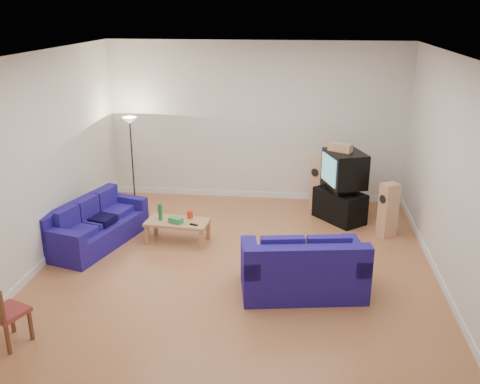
# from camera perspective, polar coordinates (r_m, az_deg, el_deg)

# --- Properties ---
(room) EXTENTS (6.01, 6.51, 3.21)m
(room) POSITION_cam_1_polar(r_m,az_deg,el_deg) (7.73, -0.34, 2.13)
(room) COLOR #9A552F
(room) RESTS_ON ground
(sofa_three_seat) EXTENTS (1.33, 2.07, 0.74)m
(sofa_three_seat) POSITION_cam_1_polar(r_m,az_deg,el_deg) (9.35, -15.27, -3.73)
(sofa_three_seat) COLOR navy
(sofa_three_seat) RESTS_ON ground
(sofa_loveseat) EXTENTS (1.82, 1.21, 0.85)m
(sofa_loveseat) POSITION_cam_1_polar(r_m,az_deg,el_deg) (7.56, 6.75, -8.47)
(sofa_loveseat) COLOR navy
(sofa_loveseat) RESTS_ON ground
(coffee_table) EXTENTS (1.09, 0.62, 0.38)m
(coffee_table) POSITION_cam_1_polar(r_m,az_deg,el_deg) (9.12, -6.68, -3.38)
(coffee_table) COLOR tan
(coffee_table) RESTS_ON ground
(bottle) EXTENTS (0.07, 0.07, 0.29)m
(bottle) POSITION_cam_1_polar(r_m,az_deg,el_deg) (9.12, -8.51, -2.12)
(bottle) COLOR #197233
(bottle) RESTS_ON coffee_table
(tissue_box) EXTENTS (0.26, 0.21, 0.09)m
(tissue_box) POSITION_cam_1_polar(r_m,az_deg,el_deg) (9.00, -6.86, -3.02)
(tissue_box) COLOR green
(tissue_box) RESTS_ON coffee_table
(red_canister) EXTENTS (0.11, 0.11, 0.14)m
(red_canister) POSITION_cam_1_polar(r_m,az_deg,el_deg) (9.16, -5.35, -2.40)
(red_canister) COLOR red
(red_canister) RESTS_ON coffee_table
(remote) EXTENTS (0.15, 0.10, 0.02)m
(remote) POSITION_cam_1_polar(r_m,az_deg,el_deg) (8.90, -4.97, -3.49)
(remote) COLOR black
(remote) RESTS_ON coffee_table
(tv_stand) EXTENTS (1.02, 1.06, 0.58)m
(tv_stand) POSITION_cam_1_polar(r_m,az_deg,el_deg) (10.15, 10.58, -1.44)
(tv_stand) COLOR black
(tv_stand) RESTS_ON ground
(av_receiver) EXTENTS (0.54, 0.59, 0.11)m
(av_receiver) POSITION_cam_1_polar(r_m,az_deg,el_deg) (9.98, 10.78, 0.30)
(av_receiver) COLOR black
(av_receiver) RESTS_ON tv_stand
(television) EXTENTS (0.83, 0.97, 0.63)m
(television) POSITION_cam_1_polar(r_m,az_deg,el_deg) (9.94, 11.07, 2.47)
(television) COLOR black
(television) RESTS_ON av_receiver
(centre_speaker) EXTENTS (0.45, 0.35, 0.15)m
(centre_speaker) POSITION_cam_1_polar(r_m,az_deg,el_deg) (9.86, 10.65, 4.70)
(centre_speaker) COLOR tan
(centre_speaker) RESTS_ON television
(speaker_left) EXTENTS (0.39, 0.40, 1.07)m
(speaker_left) POSITION_cam_1_polar(r_m,az_deg,el_deg) (10.56, 8.45, 0.95)
(speaker_left) COLOR tan
(speaker_left) RESTS_ON ground
(speaker_right) EXTENTS (0.36, 0.34, 0.96)m
(speaker_right) POSITION_cam_1_polar(r_m,az_deg,el_deg) (9.57, 15.52, -1.88)
(speaker_right) COLOR tan
(speaker_right) RESTS_ON ground
(floor_lamp) EXTENTS (0.30, 0.30, 1.76)m
(floor_lamp) POSITION_cam_1_polar(r_m,az_deg,el_deg) (10.84, -11.62, 6.24)
(floor_lamp) COLOR black
(floor_lamp) RESTS_ON ground
(dining_chair) EXTENTS (0.52, 0.52, 0.84)m
(dining_chair) POSITION_cam_1_polar(r_m,az_deg,el_deg) (6.93, -24.04, -11.54)
(dining_chair) COLOR brown
(dining_chair) RESTS_ON ground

